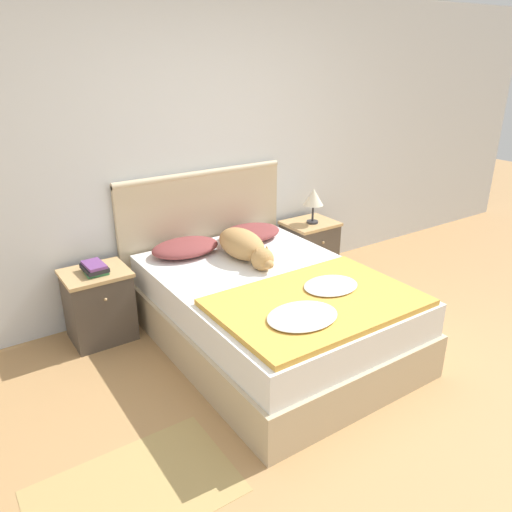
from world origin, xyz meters
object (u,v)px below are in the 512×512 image
object	(u,v)px
nightstand_right	(309,249)
dog	(244,246)
nightstand_left	(99,305)
table_lamp	(313,198)
pillow_right	(250,233)
book_stack	(95,268)
pillow_left	(185,247)
bed	(271,312)

from	to	relation	value
nightstand_right	dog	bearing A→B (deg)	-158.35
nightstand_left	table_lamp	distance (m)	2.13
pillow_right	book_stack	xyz separation A→B (m)	(-1.34, 0.03, -0.01)
pillow_left	dog	world-z (taller)	dog
pillow_left	table_lamp	size ratio (longest dim) A/B	1.67
table_lamp	bed	bearing A→B (deg)	-143.05
table_lamp	pillow_left	bearing A→B (deg)	-179.04
pillow_right	pillow_left	bearing A→B (deg)	180.00
bed	dog	xyz separation A→B (m)	(0.03, 0.41, 0.39)
book_stack	table_lamp	distance (m)	2.08
nightstand_right	pillow_right	size ratio (longest dim) A/B	1.00
bed	pillow_left	xyz separation A→B (m)	(-0.31, 0.75, 0.34)
nightstand_right	book_stack	bearing A→B (deg)	-179.48
book_stack	nightstand_left	bearing A→B (deg)	88.62
nightstand_left	nightstand_right	bearing A→B (deg)	0.00
nightstand_right	book_stack	xyz separation A→B (m)	(-2.07, -0.02, 0.32)
pillow_left	nightstand_left	bearing A→B (deg)	175.91
bed	nightstand_left	world-z (taller)	nightstand_left
bed	book_stack	distance (m)	1.34
nightstand_left	dog	size ratio (longest dim) A/B	0.75
table_lamp	nightstand_left	bearing A→B (deg)	179.20
book_stack	bed	bearing A→B (deg)	-37.30
bed	book_stack	xyz separation A→B (m)	(-1.03, 0.79, 0.32)
dog	nightstand_left	bearing A→B (deg)	159.44
nightstand_left	nightstand_right	distance (m)	2.07
pillow_right	nightstand_left	bearing A→B (deg)	177.80
nightstand_left	nightstand_right	world-z (taller)	same
bed	pillow_right	size ratio (longest dim) A/B	3.59
bed	pillow_left	bearing A→B (deg)	112.39
book_stack	pillow_right	bearing A→B (deg)	-1.41
dog	table_lamp	bearing A→B (deg)	20.21
bed	nightstand_right	size ratio (longest dim) A/B	3.57
nightstand_right	book_stack	distance (m)	2.09
nightstand_right	nightstand_left	bearing A→B (deg)	180.00
pillow_right	table_lamp	world-z (taller)	table_lamp
bed	pillow_left	size ratio (longest dim) A/B	3.59
bed	dog	distance (m)	0.56
bed	nightstand_right	bearing A→B (deg)	37.96
book_stack	dog	bearing A→B (deg)	-19.67
nightstand_right	table_lamp	bearing A→B (deg)	-90.00
bed	table_lamp	size ratio (longest dim) A/B	5.99
nightstand_right	pillow_left	world-z (taller)	pillow_left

